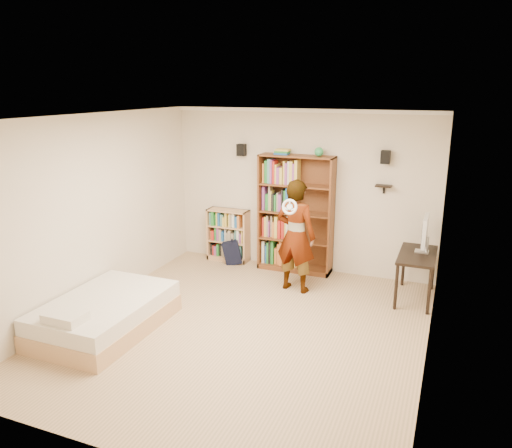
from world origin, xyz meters
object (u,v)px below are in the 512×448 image
(daybed, at_px, (105,310))
(computer_desk, at_px, (416,276))
(tall_bookshelf, at_px, (296,214))
(person, at_px, (296,236))
(low_bookshelf, at_px, (228,235))

(daybed, bearing_deg, computer_desk, 34.69)
(daybed, bearing_deg, tall_bookshelf, 61.83)
(tall_bookshelf, bearing_deg, daybed, -118.17)
(tall_bookshelf, height_order, daybed, tall_bookshelf)
(person, bearing_deg, computer_desk, -159.87)
(low_bookshelf, bearing_deg, daybed, -96.33)
(person, bearing_deg, tall_bookshelf, -62.74)
(computer_desk, bearing_deg, person, -169.36)
(daybed, height_order, person, person)
(tall_bookshelf, xyz_separation_m, daybed, (-1.60, -2.99, -0.72))
(person, bearing_deg, daybed, 58.86)
(low_bookshelf, xyz_separation_m, daybed, (-0.34, -3.03, -0.20))
(tall_bookshelf, height_order, low_bookshelf, tall_bookshelf)
(low_bookshelf, relative_size, computer_desk, 0.91)
(low_bookshelf, height_order, computer_desk, low_bookshelf)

